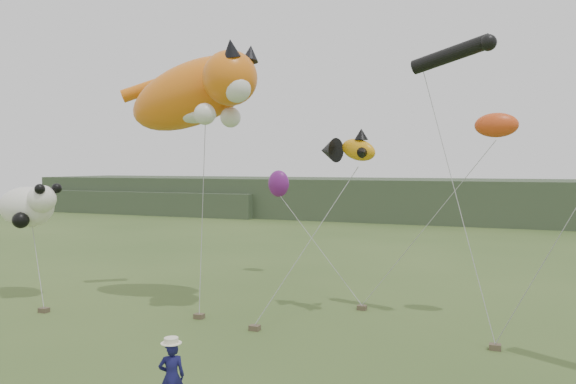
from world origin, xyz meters
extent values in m
cube|color=#2D3D28|center=(0.00, 45.00, 2.00)|extent=(90.00, 12.00, 4.00)
cube|color=#2D3D28|center=(-30.00, 42.00, 1.25)|extent=(25.00, 8.00, 2.50)
imported|color=#131247|center=(-0.36, -1.76, 0.78)|extent=(0.68, 0.64, 1.56)
cube|color=brown|center=(-3.65, 5.00, 0.09)|extent=(0.34, 0.27, 0.17)
cube|color=brown|center=(-1.23, 4.43, 0.09)|extent=(0.34, 0.27, 0.17)
cube|color=brown|center=(6.15, 5.25, 0.09)|extent=(0.34, 0.27, 0.17)
cube|color=brown|center=(-9.39, 3.63, 0.09)|extent=(0.34, 0.27, 0.17)
cube|color=brown|center=(1.41, 8.26, 0.09)|extent=(0.34, 0.27, 0.17)
ellipsoid|color=orange|center=(-5.03, 6.98, 8.18)|extent=(5.98, 3.09, 3.97)
sphere|color=orange|center=(-2.85, 5.89, 8.51)|extent=(1.96, 1.96, 1.96)
cone|color=black|center=(-2.52, 5.34, 9.43)|extent=(0.61, 0.75, 0.74)
cone|color=black|center=(-2.30, 6.43, 9.43)|extent=(0.61, 0.71, 0.70)
sphere|color=silver|center=(-2.41, 5.56, 8.07)|extent=(0.98, 0.98, 0.98)
ellipsoid|color=silver|center=(-4.81, 6.65, 7.31)|extent=(1.92, 0.96, 0.60)
sphere|color=silver|center=(-3.50, 5.23, 7.20)|extent=(0.76, 0.76, 0.76)
sphere|color=silver|center=(-3.28, 6.76, 7.20)|extent=(0.76, 0.76, 0.76)
cylinder|color=orange|center=(-7.86, 7.85, 8.62)|extent=(2.03, 1.49, 1.18)
ellipsoid|color=orange|center=(1.50, 7.22, 5.95)|extent=(1.63, 1.10, 1.04)
cone|color=black|center=(0.31, 7.52, 5.95)|extent=(0.97, 1.08, 0.89)
cone|color=black|center=(1.60, 7.22, 6.49)|extent=(0.50, 0.50, 0.40)
cone|color=black|center=(1.80, 6.73, 5.85)|extent=(0.52, 0.55, 0.40)
cone|color=black|center=(1.80, 7.72, 5.85)|extent=(0.52, 0.55, 0.40)
cylinder|color=black|center=(4.52, 7.86, 9.16)|extent=(2.79, 1.24, 1.08)
sphere|color=black|center=(5.74, 7.42, 9.38)|extent=(0.54, 0.54, 0.54)
ellipsoid|color=white|center=(-11.88, 5.29, 3.71)|extent=(2.48, 1.65, 1.65)
sphere|color=white|center=(-10.77, 5.01, 4.07)|extent=(1.10, 1.10, 1.10)
sphere|color=black|center=(-10.50, 4.64, 4.49)|extent=(0.40, 0.40, 0.40)
sphere|color=black|center=(-10.41, 5.42, 4.49)|extent=(0.40, 0.40, 0.40)
sphere|color=black|center=(-11.42, 4.55, 3.25)|extent=(0.64, 0.64, 0.64)
sphere|color=black|center=(-12.61, 5.56, 3.34)|extent=(0.64, 0.64, 0.64)
ellipsoid|color=#D34416|center=(6.01, 8.48, 6.78)|extent=(1.44, 0.84, 0.84)
ellipsoid|color=#691971|center=(-4.11, 13.46, 4.50)|extent=(1.07, 0.72, 1.31)
camera|label=1|loc=(6.43, -12.04, 5.41)|focal=35.00mm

